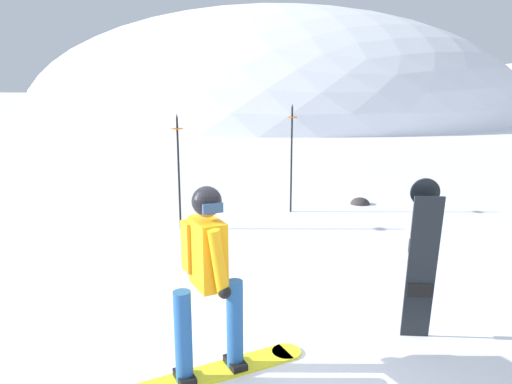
{
  "coord_description": "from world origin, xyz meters",
  "views": [
    {
      "loc": [
        0.39,
        -3.8,
        2.52
      ],
      "look_at": [
        -0.12,
        2.97,
        1.0
      ],
      "focal_mm": 33.74,
      "sensor_mm": 36.0,
      "label": 1
    }
  ],
  "objects_px": {
    "piste_marker_far": "(179,165)",
    "rock_small": "(360,204)",
    "spare_snowboard": "(422,261)",
    "snowboarder_main": "(207,277)",
    "piste_marker_near": "(292,152)"
  },
  "relations": [
    {
      "from": "snowboarder_main",
      "to": "rock_small",
      "type": "height_order",
      "value": "snowboarder_main"
    },
    {
      "from": "rock_small",
      "to": "snowboarder_main",
      "type": "bearing_deg",
      "value": -108.91
    },
    {
      "from": "snowboarder_main",
      "to": "rock_small",
      "type": "distance_m",
      "value": 6.83
    },
    {
      "from": "piste_marker_near",
      "to": "rock_small",
      "type": "height_order",
      "value": "piste_marker_near"
    },
    {
      "from": "snowboarder_main",
      "to": "rock_small",
      "type": "relative_size",
      "value": 4.15
    },
    {
      "from": "snowboarder_main",
      "to": "piste_marker_far",
      "type": "height_order",
      "value": "piste_marker_far"
    },
    {
      "from": "piste_marker_far",
      "to": "rock_small",
      "type": "distance_m",
      "value": 4.19
    },
    {
      "from": "piste_marker_near",
      "to": "rock_small",
      "type": "xyz_separation_m",
      "value": [
        1.49,
        0.75,
        -1.23
      ]
    },
    {
      "from": "spare_snowboard",
      "to": "snowboarder_main",
      "type": "bearing_deg",
      "value": -159.57
    },
    {
      "from": "spare_snowboard",
      "to": "piste_marker_far",
      "type": "height_order",
      "value": "piste_marker_far"
    },
    {
      "from": "spare_snowboard",
      "to": "piste_marker_far",
      "type": "bearing_deg",
      "value": 132.13
    },
    {
      "from": "spare_snowboard",
      "to": "rock_small",
      "type": "distance_m",
      "value": 5.73
    },
    {
      "from": "spare_snowboard",
      "to": "rock_small",
      "type": "height_order",
      "value": "spare_snowboard"
    },
    {
      "from": "piste_marker_near",
      "to": "piste_marker_far",
      "type": "distance_m",
      "value": 2.37
    },
    {
      "from": "snowboarder_main",
      "to": "piste_marker_far",
      "type": "bearing_deg",
      "value": 106.2
    }
  ]
}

